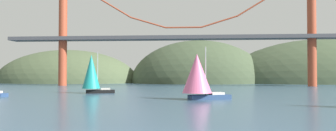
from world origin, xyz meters
The scene contains 6 objects.
headland_center centered at (5.00, 135.00, 0.00)m, with size 60.27×44.00×37.83m, color #425138.
headland_right centered at (60.00, 135.00, 0.00)m, with size 88.36×44.00×38.32m, color #425138.
headland_left centered at (-55.00, 135.00, 0.00)m, with size 65.66×44.00×30.02m, color #4C5B3D.
suspension_bridge centered at (0.00, 95.00, 18.01)m, with size 118.45×6.00×40.95m.
sailboat_teal_sail centered at (-16.92, 49.70, 4.13)m, with size 7.04×4.51×8.44m.
sailboat_pink_spinnaker centered at (4.68, 33.83, 3.75)m, with size 8.35×6.02×8.16m.
Camera 1 is at (4.61, -19.77, 3.91)m, focal length 37.17 mm.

